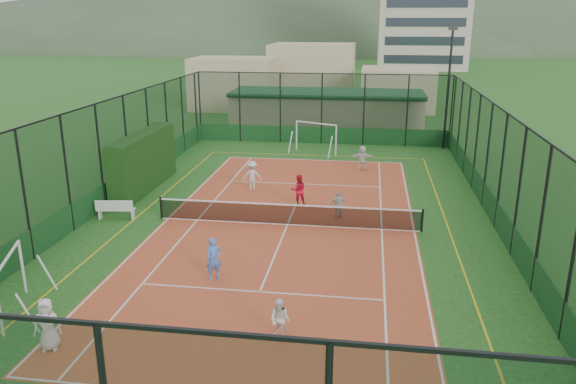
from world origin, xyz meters
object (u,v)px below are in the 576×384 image
child_near_mid (214,259)px  coach (299,190)px  floodlight_ne (448,89)px  child_near_left (47,324)px  white_bench (116,209)px  futsal_goal_far (316,138)px  futsal_goal_near (11,286)px  child_far_left (252,176)px  clubhouse (327,111)px  child_near_right (280,320)px  child_far_right (339,205)px  child_far_back (362,158)px

child_near_mid → coach: coach is taller
floodlight_ne → child_near_mid: 24.76m
child_near_left → coach: coach is taller
white_bench → futsal_goal_far: futsal_goal_far is taller
futsal_goal_near → child_far_left: futsal_goal_near is taller
clubhouse → child_near_right: 31.19m
futsal_goal_far → child_near_mid: size_ratio=2.05×
futsal_goal_near → child_far_left: 14.50m
floodlight_ne → child_far_right: bearing=-112.7°
child_near_mid → child_far_back: size_ratio=1.04×
child_far_right → child_near_right: bearing=73.6°
floodlight_ne → child_near_right: size_ratio=6.62×
child_near_right → child_far_back: bearing=100.7°
child_far_back → coach: coach is taller
floodlight_ne → futsal_goal_near: bearing=-122.0°
child_near_left → child_far_right: child_near_left is taller
futsal_goal_near → child_near_left: 2.76m
child_near_left → child_far_back: child_near_left is taller
child_near_right → child_far_left: size_ratio=0.79×
child_far_right → child_far_left: bearing=-48.7°
child_far_back → coach: size_ratio=0.95×
child_near_right → coach: bearing=111.2°
futsal_goal_near → coach: bearing=-52.4°
floodlight_ne → white_bench: bearing=-134.1°
white_bench → child_far_left: 7.39m
clubhouse → futsal_goal_far: clubhouse is taller
clubhouse → child_near_left: clubhouse is taller
child_near_right → child_far_left: bearing=121.3°
floodlight_ne → futsal_goal_far: floodlight_ne is taller
floodlight_ne → coach: 16.56m
child_far_right → coach: (-2.02, 1.57, 0.13)m
child_near_mid → child_far_right: child_near_mid is taller
futsal_goal_far → child_near_left: (-4.98, -24.45, -0.25)m
white_bench → futsal_goal_far: bearing=53.7°
child_far_right → futsal_goal_near: bearing=36.1°
futsal_goal_near → child_near_mid: futsal_goal_near is taller
futsal_goal_far → child_far_back: (3.18, -3.99, -0.27)m
child_near_left → child_far_left: 15.64m
futsal_goal_far → child_near_mid: (-1.65, -19.57, -0.24)m
coach → child_near_left: bearing=56.2°
white_bench → child_near_right: 12.56m
child_near_left → child_far_back: bearing=51.4°
futsal_goal_far → child_far_left: (-2.49, -9.01, -0.21)m
floodlight_ne → futsal_goal_near: 30.12m
white_bench → child_near_left: child_near_left is taller
futsal_goal_far → child_far_back: size_ratio=2.13×
child_near_left → coach: 14.27m
child_far_left → child_far_right: size_ratio=1.22×
coach → child_near_right: bearing=82.4°
child_near_left → coach: size_ratio=0.98×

